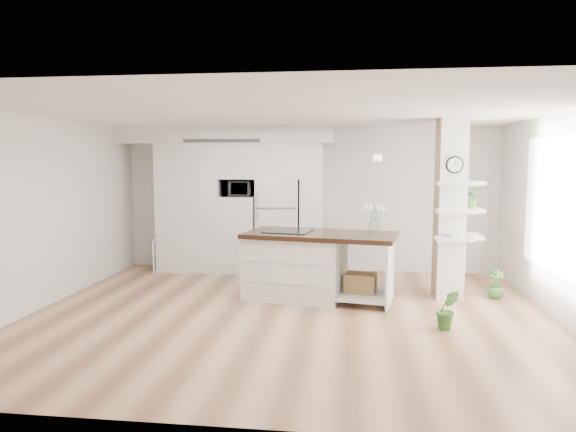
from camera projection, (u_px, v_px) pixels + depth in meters
The scene contains 14 objects.
floor at pixel (289, 315), 6.94m from camera, with size 7.00×6.00×0.01m, color tan.
room at pixel (289, 178), 6.75m from camera, with size 7.04×6.04×2.72m.
cabinet_wall at pixel (230, 192), 9.60m from camera, with size 4.00×0.71×2.70m.
refrigerator at pixel (279, 226), 9.56m from camera, with size 0.78×0.69×1.75m.
column at pixel (457, 210), 7.63m from camera, with size 0.69×0.90×2.70m.
window at pixel (558, 205), 6.66m from camera, with size 2.40×2.40×0.00m, color white.
pendant_light at pixel (420, 157), 6.66m from camera, with size 0.12×0.12×0.10m, color white.
kitchen_island at pixel (303, 264), 7.80m from camera, with size 2.39×1.44×1.58m.
bookshelf at pixel (169, 257), 9.70m from camera, with size 0.59×0.42×0.63m.
floor_plant_a at pixel (447, 309), 6.31m from camera, with size 0.28×0.23×0.51m, color #387D32.
floor_plant_b at pixel (495, 284), 7.76m from camera, with size 0.24×0.24×0.44m, color #387D32.
microwave at pixel (238, 189), 9.53m from camera, with size 0.54×0.37×0.30m, color #2D2D2D.
shelf_plant at pixel (472, 198), 7.75m from camera, with size 0.27×0.23×0.30m, color #387D32.
decor_bowl at pixel (454, 235), 7.45m from camera, with size 0.22×0.22×0.05m, color white.
Camera 1 is at (0.82, -6.72, 2.06)m, focal length 32.00 mm.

